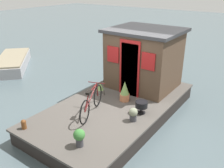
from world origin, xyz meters
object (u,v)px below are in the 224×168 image
object	(u,v)px
charcoal_grill	(141,105)
dinghy_boat	(13,62)
mooring_bollard	(24,124)
potted_plant_succulent	(125,92)
potted_plant_fern	(133,114)
bicycle	(92,102)
potted_plant_thyme	(100,89)
potted_plant_sage	(79,137)
houseboat_cabin	(144,58)

from	to	relation	value
charcoal_grill	dinghy_boat	bearing A→B (deg)	82.68
mooring_bollard	potted_plant_succulent	bearing A→B (deg)	-23.32
potted_plant_fern	charcoal_grill	world-z (taller)	potted_plant_fern
bicycle	charcoal_grill	distance (m)	1.38
potted_plant_thyme	charcoal_grill	distance (m)	1.74
mooring_bollard	potted_plant_sage	bearing A→B (deg)	-79.53
potted_plant_sage	dinghy_boat	world-z (taller)	potted_plant_sage
mooring_bollard	houseboat_cabin	bearing A→B (deg)	-14.63
bicycle	charcoal_grill	world-z (taller)	bicycle
bicycle	potted_plant_sage	distance (m)	1.46
dinghy_boat	charcoal_grill	bearing A→B (deg)	-97.32
potted_plant_succulent	mooring_bollard	distance (m)	3.04
potted_plant_thyme	potted_plant_sage	size ratio (longest dim) A/B	0.89
houseboat_cabin	potted_plant_fern	bearing A→B (deg)	-156.94
houseboat_cabin	charcoal_grill	distance (m)	2.11
charcoal_grill	potted_plant_thyme	bearing A→B (deg)	79.58
houseboat_cabin	charcoal_grill	world-z (taller)	houseboat_cabin
potted_plant_sage	potted_plant_thyme	bearing A→B (deg)	28.58
potted_plant_thyme	dinghy_boat	xyz separation A→B (m)	(0.67, 5.95, -0.39)
bicycle	potted_plant_sage	world-z (taller)	bicycle
bicycle	mooring_bollard	world-z (taller)	bicycle
potted_plant_succulent	charcoal_grill	xyz separation A→B (m)	(-0.38, -0.80, -0.05)
mooring_bollard	potted_plant_thyme	bearing A→B (deg)	-6.15
potted_plant_fern	charcoal_grill	distance (m)	0.49
potted_plant_sage	potted_plant_fern	bearing A→B (deg)	-14.34
potted_plant_succulent	potted_plant_thyme	bearing A→B (deg)	94.02
potted_plant_thyme	dinghy_boat	bearing A→B (deg)	83.58
potted_plant_fern	houseboat_cabin	bearing A→B (deg)	23.06
potted_plant_fern	potted_plant_succulent	bearing A→B (deg)	43.85
potted_plant_thyme	mooring_bollard	bearing A→B (deg)	173.85
bicycle	potted_plant_fern	xyz separation A→B (m)	(0.36, -1.12, -0.16)
potted_plant_thyme	dinghy_boat	world-z (taller)	potted_plant_thyme
bicycle	dinghy_boat	bearing A→B (deg)	74.47
bicycle	potted_plant_thyme	xyz separation A→B (m)	(1.15, 0.61, -0.18)
potted_plant_thyme	potted_plant_succulent	bearing A→B (deg)	-85.98
houseboat_cabin	potted_plant_fern	xyz separation A→B (m)	(-2.22, -0.95, -0.81)
potted_plant_succulent	dinghy_boat	world-z (taller)	potted_plant_succulent
potted_plant_fern	dinghy_boat	size ratio (longest dim) A/B	0.11
potted_plant_fern	potted_plant_sage	bearing A→B (deg)	165.66
potted_plant_fern	potted_plant_succulent	xyz separation A→B (m)	(0.86, 0.83, 0.10)
bicycle	potted_plant_fern	size ratio (longest dim) A/B	4.26
mooring_bollard	bicycle	bearing A→B (deg)	-30.01
charcoal_grill	houseboat_cabin	bearing A→B (deg)	27.86
potted_plant_sage	potted_plant_fern	distance (m)	1.68
houseboat_cabin	charcoal_grill	bearing A→B (deg)	-152.14
houseboat_cabin	potted_plant_sage	world-z (taller)	houseboat_cabin
dinghy_boat	potted_plant_succulent	bearing A→B (deg)	-95.05
houseboat_cabin	potted_plant_fern	world-z (taller)	houseboat_cabin
potted_plant_thyme	potted_plant_fern	xyz separation A→B (m)	(-0.80, -1.73, 0.02)
bicycle	dinghy_boat	distance (m)	6.83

